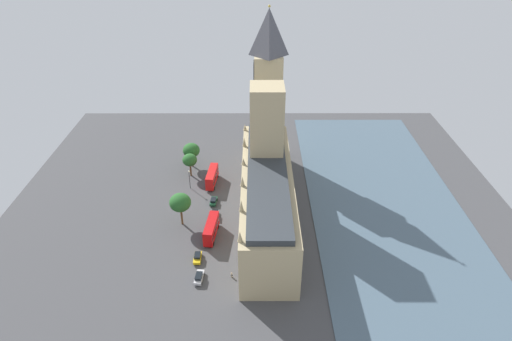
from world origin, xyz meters
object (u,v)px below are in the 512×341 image
Objects in this scene: car_dark_green_under_trees at (214,201)px; car_black_midblock at (214,215)px; car_yellow_cab_trailing at (198,257)px; plane_tree_far_end at (190,160)px; clock_tower at (268,87)px; car_silver_corner at (199,277)px; double_decker_bus_kerbside at (211,228)px; plane_tree_leading at (180,203)px; pedestrian_near_tower at (232,275)px; plane_tree_opposite_hall at (191,150)px; street_lamp_slot_10 at (189,176)px; parliament_building at (267,186)px; double_decker_bus_by_river_gate at (212,177)px.

car_dark_green_under_trees and car_black_midblock have the same top height.
car_yellow_cab_trailing is 41.59m from plane_tree_far_end.
clock_tower reaches higher than car_black_midblock.
car_silver_corner is at bearing 73.10° from clock_tower.
double_decker_bus_kerbside is (0.10, 8.49, 1.75)m from car_black_midblock.
plane_tree_far_end is 26.03m from plane_tree_leading.
plane_tree_opposite_hall is at bearing -108.82° from pedestrian_near_tower.
car_black_midblock is (-0.83, 6.82, 0.00)m from car_dark_green_under_trees.
double_decker_bus_kerbside is (16.12, 42.13, -24.51)m from clock_tower.
street_lamp_slot_10 reaches higher than pedestrian_near_tower.
clock_tower is at bearing 75.12° from double_decker_bus_kerbside.
car_black_midblock is 0.51× the size of plane_tree_opposite_hall.
parliament_building is 37.88m from plane_tree_opposite_hall.
clock_tower is 38.44m from street_lamp_slot_10.
car_yellow_cab_trailing is at bearing 69.85° from clock_tower.
plane_tree_opposite_hall is at bearing -49.74° from double_decker_bus_by_river_gate.
parliament_building reaches higher than plane_tree_leading.
clock_tower is at bearing -135.49° from pedestrian_near_tower.
parliament_building is at bearing -145.65° from pedestrian_near_tower.
plane_tree_leading reaches higher than double_decker_bus_kerbside.
car_silver_corner is 0.72× the size of street_lamp_slot_10.
car_black_midblock is at bearing 95.36° from double_decker_bus_kerbside.
plane_tree_far_end is (9.60, -31.34, 3.34)m from double_decker_bus_kerbside.
double_decker_bus_kerbside reaches higher than pedestrian_near_tower.
clock_tower is 45.58m from car_black_midblock.
clock_tower is 41.14m from car_dark_green_under_trees.
double_decker_bus_kerbside is 32.95m from plane_tree_far_end.
parliament_building is 14.20× the size of car_yellow_cab_trailing.
pedestrian_near_tower is (-7.79, -0.91, -0.21)m from car_silver_corner.
car_yellow_cab_trailing is 10.77m from pedestrian_near_tower.
car_dark_green_under_trees and car_yellow_cab_trailing have the same top height.
plane_tree_far_end reaches higher than car_silver_corner.
plane_tree_far_end is (6.82, -40.71, 5.09)m from car_yellow_cab_trailing.
plane_tree_opposite_hall is (25.98, 4.61, -20.93)m from clock_tower.
double_decker_bus_by_river_gate reaches higher than car_black_midblock.
parliament_building reaches higher than plane_tree_opposite_hall.
car_silver_corner is 23.72m from plane_tree_leading.
parliament_building is 7.51× the size of plane_tree_far_end.
plane_tree_leading is at bearing 91.92° from plane_tree_opposite_hall.
car_silver_corner is 3.15× the size of pedestrian_near_tower.
double_decker_bus_by_river_gate reaches higher than car_yellow_cab_trailing.
car_yellow_cab_trailing and car_silver_corner have the same top height.
plane_tree_opposite_hall is 1.08× the size of plane_tree_far_end.
plane_tree_leading reaches higher than double_decker_bus_by_river_gate.
plane_tree_far_end reaches higher than double_decker_bus_by_river_gate.
plane_tree_leading is at bearing -67.65° from car_yellow_cab_trailing.
pedestrian_near_tower is at bearing -75.56° from car_black_midblock.
car_silver_corner is 7.85m from pedestrian_near_tower.
pedestrian_near_tower is 42.00m from street_lamp_slot_10.
clock_tower is 35.02m from plane_tree_far_end.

